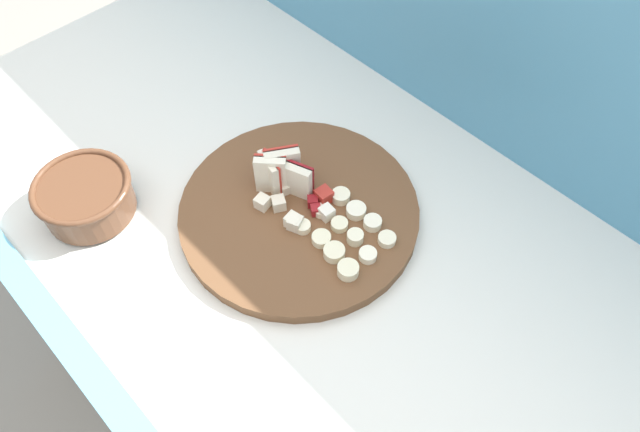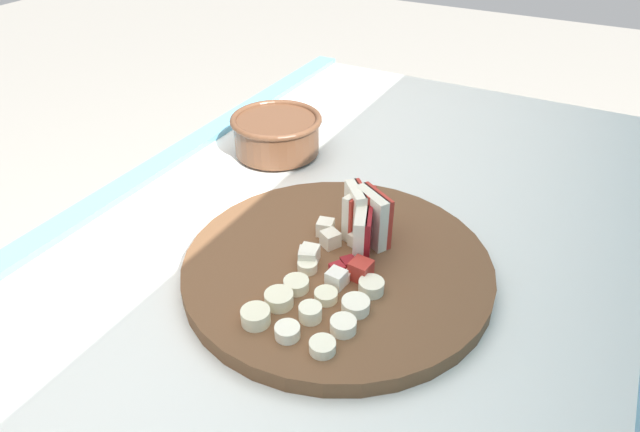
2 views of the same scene
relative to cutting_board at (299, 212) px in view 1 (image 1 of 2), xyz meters
name	(u,v)px [view 1 (image 1 of 2)]	position (x,y,z in m)	size (l,w,h in m)	color
tiled_countertop	(317,372)	(0.06, -0.03, -0.46)	(1.42, 0.68, 0.92)	silver
tile_backsplash	(452,196)	(0.06, 0.34, -0.20)	(2.40, 0.04, 1.42)	#4C8EB2
cutting_board	(299,212)	(0.00, 0.00, 0.00)	(0.35, 0.35, 0.02)	brown
apple_wedge_fan	(280,172)	(-0.05, 0.01, 0.04)	(0.08, 0.07, 0.06)	#B22D23
apple_dice_pile	(299,207)	(0.00, 0.00, 0.02)	(0.10, 0.09, 0.02)	beige
banana_slice_rows	(347,234)	(0.08, 0.01, 0.02)	(0.12, 0.11, 0.02)	#F4EAC6
ceramic_bowl	(86,196)	(-0.22, -0.22, 0.03)	(0.14, 0.14, 0.06)	brown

